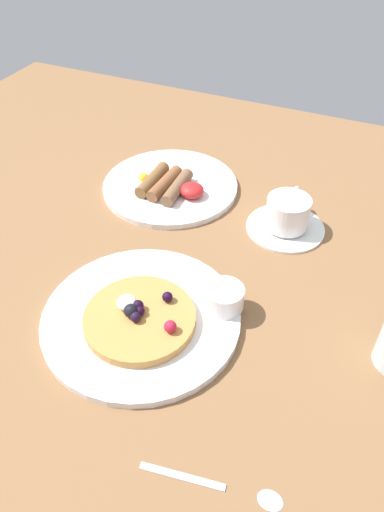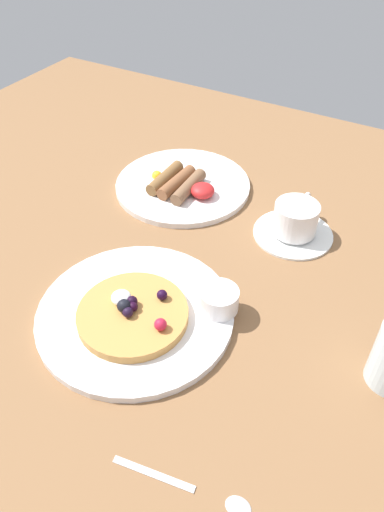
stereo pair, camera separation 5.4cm
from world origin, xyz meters
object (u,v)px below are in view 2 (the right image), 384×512
object	(u,v)px
pancake_plate	(136,314)
coffee_cup	(296,217)
coffee_saucer	(293,233)
syrup_ramekin	(219,300)
breakfast_plate	(183,185)
teaspoon	(205,493)

from	to	relation	value
pancake_plate	coffee_cup	xyz separation A→B (cm)	(12.99, 28.81, 3.05)
pancake_plate	coffee_saucer	size ratio (longest dim) A/B	2.07
syrup_ramekin	breakfast_plate	size ratio (longest dim) A/B	0.22
teaspoon	breakfast_plate	bearing A→B (deg)	122.80
coffee_saucer	coffee_cup	xyz separation A→B (cm)	(-0.00, 0.17, 3.20)
syrup_ramekin	coffee_cup	distance (cm)	22.63
teaspoon	coffee_cup	bearing A→B (deg)	99.34
syrup_ramekin	teaspoon	bearing A→B (deg)	-65.81
coffee_cup	teaspoon	bearing A→B (deg)	-80.66
coffee_saucer	coffee_cup	distance (cm)	3.21
coffee_saucer	teaspoon	size ratio (longest dim) A/B	0.86
breakfast_plate	teaspoon	xyz separation A→B (cm)	(31.30, -48.56, -0.31)
breakfast_plate	coffee_cup	xyz separation A→B (cm)	(23.79, -2.92, 3.09)
syrup_ramekin	coffee_cup	size ratio (longest dim) A/B	0.54
pancake_plate	coffee_cup	size ratio (longest dim) A/B	2.72
teaspoon	pancake_plate	bearing A→B (deg)	140.61
coffee_cup	coffee_saucer	bearing A→B (deg)	-89.68
pancake_plate	teaspoon	xyz separation A→B (cm)	(20.50, -16.84, -0.36)
pancake_plate	coffee_cup	world-z (taller)	coffee_cup
coffee_cup	teaspoon	size ratio (longest dim) A/B	0.66
syrup_ramekin	breakfast_plate	world-z (taller)	syrup_ramekin
pancake_plate	coffee_saucer	bearing A→B (deg)	65.60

